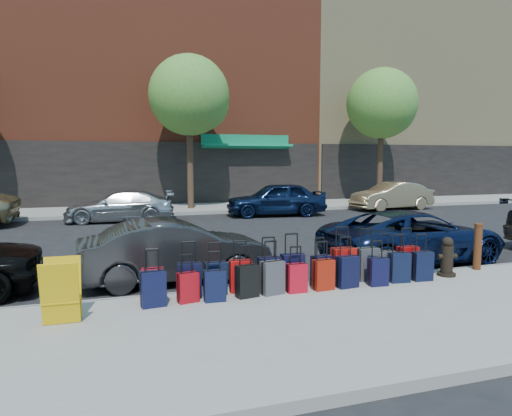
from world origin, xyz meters
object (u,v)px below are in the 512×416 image
object	(u,v)px
fire_hydrant	(447,258)
car_far_2	(276,199)
display_rack	(61,292)
tree_center	(192,98)
car_far_1	(120,206)
car_near_1	(176,251)
car_far_3	(392,196)
suitcase_front_5	(292,271)
bollard	(478,246)
car_near_2	(414,237)
tree_right	(384,106)

from	to	relation	value
fire_hydrant	car_far_2	distance (m)	11.49
display_rack	fire_hydrant	bearing A→B (deg)	5.58
tree_center	car_far_1	size ratio (longest dim) A/B	1.70
tree_center	car_near_1	distance (m)	13.77
car_far_1	car_far_3	distance (m)	12.98
suitcase_front_5	display_rack	size ratio (longest dim) A/B	1.09
tree_center	car_near_1	size ratio (longest dim) A/B	1.88
bollard	tree_center	bearing A→B (deg)	104.32
car_near_1	car_near_2	world-z (taller)	same
tree_right	bollard	xyz separation A→B (m)	(-6.87, -14.21, -4.75)
bollard	suitcase_front_5	bearing A→B (deg)	-179.00
fire_hydrant	car_far_3	xyz separation A→B (m)	(6.85, 11.99, 0.17)
display_rack	car_far_2	bearing A→B (deg)	58.83
tree_center	suitcase_front_5	bearing A→B (deg)	-92.70
display_rack	car_near_1	distance (m)	3.03
car_near_2	bollard	bearing A→B (deg)	-167.19
suitcase_front_5	car_near_1	bearing A→B (deg)	140.77
tree_center	car_far_2	bearing A→B (deg)	-43.33
tree_center	car_far_3	size ratio (longest dim) A/B	1.74
bollard	car_near_2	bearing A→B (deg)	106.86
car_far_2	suitcase_front_5	bearing A→B (deg)	-12.35
bollard	car_near_2	world-z (taller)	car_near_2
suitcase_front_5	car_far_2	xyz separation A→B (m)	(3.83, 11.31, 0.28)
display_rack	car_far_1	world-z (taller)	car_far_1
suitcase_front_5	tree_right	bearing A→B (deg)	53.37
fire_hydrant	display_rack	xyz separation A→B (m)	(-7.18, -0.50, 0.09)
tree_center	suitcase_front_5	distance (m)	15.14
bollard	car_near_1	world-z (taller)	car_near_1
suitcase_front_5	fire_hydrant	xyz separation A→B (m)	(3.31, -0.16, 0.05)
tree_center	car_far_1	bearing A→B (deg)	-140.60
car_near_1	car_near_2	bearing A→B (deg)	-93.83
display_rack	bollard	bearing A→B (deg)	6.76
fire_hydrant	car_near_2	size ratio (longest dim) A/B	0.17
tree_center	bollard	world-z (taller)	tree_center
fire_hydrant	tree_center	bearing A→B (deg)	109.02
tree_center	car_far_3	xyz separation A→B (m)	(9.48, -2.47, -4.72)
fire_hydrant	car_far_1	bearing A→B (deg)	126.54
car_near_1	car_far_2	distance (m)	11.25
display_rack	car_far_1	bearing A→B (deg)	86.57
car_near_2	car_near_1	bearing A→B (deg)	85.84
tree_center	bollard	xyz separation A→B (m)	(3.63, -14.21, -4.75)
display_rack	car_far_1	xyz separation A→B (m)	(1.05, 12.09, 0.02)
car_near_1	display_rack	bearing A→B (deg)	135.70
car_near_2	car_far_2	xyz separation A→B (m)	(-0.00, 9.69, 0.11)
display_rack	car_near_1	bearing A→B (deg)	50.99
car_near_2	tree_right	bearing A→B (deg)	-34.14
bollard	car_far_1	bearing A→B (deg)	122.09
tree_center	car_far_2	size ratio (longest dim) A/B	1.66
car_far_2	car_far_3	xyz separation A→B (m)	(6.33, 0.51, -0.06)
suitcase_front_5	car_far_1	size ratio (longest dim) A/B	0.23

